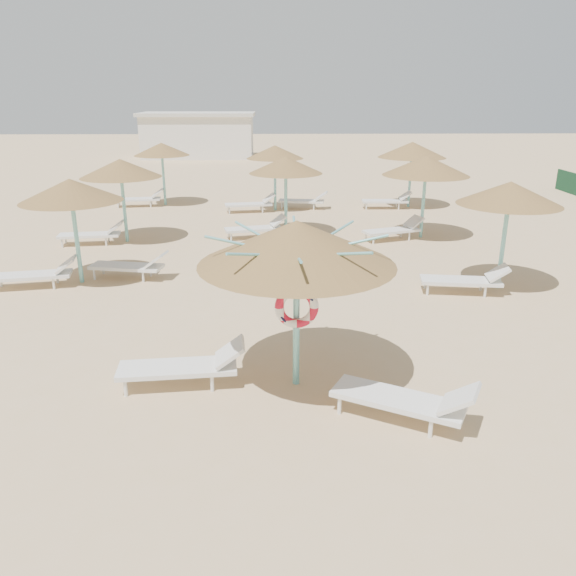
{
  "coord_description": "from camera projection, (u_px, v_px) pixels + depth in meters",
  "views": [
    {
      "loc": [
        -0.4,
        -8.45,
        4.66
      ],
      "look_at": [
        -0.16,
        1.15,
        1.3
      ],
      "focal_mm": 35.0,
      "sensor_mm": 36.0,
      "label": 1
    }
  ],
  "objects": [
    {
      "name": "service_hut",
      "position": [
        199.0,
        135.0,
        41.86
      ],
      "size": [
        8.4,
        4.4,
        3.25
      ],
      "color": "silver",
      "rests_on": "ground"
    },
    {
      "name": "main_palapa",
      "position": [
        297.0,
        244.0,
        8.69
      ],
      "size": [
        3.13,
        3.13,
        2.8
      ],
      "color": "#70C1C2",
      "rests_on": "ground"
    },
    {
      "name": "palapa_field",
      "position": [
        298.0,
        166.0,
        18.99
      ],
      "size": [
        14.27,
        13.68,
        2.71
      ],
      "color": "#70C1C2",
      "rests_on": "ground"
    },
    {
      "name": "ground",
      "position": [
        299.0,
        382.0,
        9.52
      ],
      "size": [
        120.0,
        120.0,
        0.0
      ],
      "primitive_type": "plane",
      "color": "tan",
      "rests_on": "ground"
    },
    {
      "name": "lounger_main_a",
      "position": [
        186.0,
        366.0,
        9.31
      ],
      "size": [
        2.15,
        0.82,
        0.76
      ],
      "rotation": [
        0.0,
        0.0,
        0.09
      ],
      "color": "white",
      "rests_on": "ground"
    },
    {
      "name": "lounger_main_b",
      "position": [
        407.0,
        400.0,
        8.28
      ],
      "size": [
        2.15,
        1.55,
        0.76
      ],
      "rotation": [
        0.0,
        0.0,
        -0.49
      ],
      "color": "white",
      "rests_on": "ground"
    }
  ]
}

